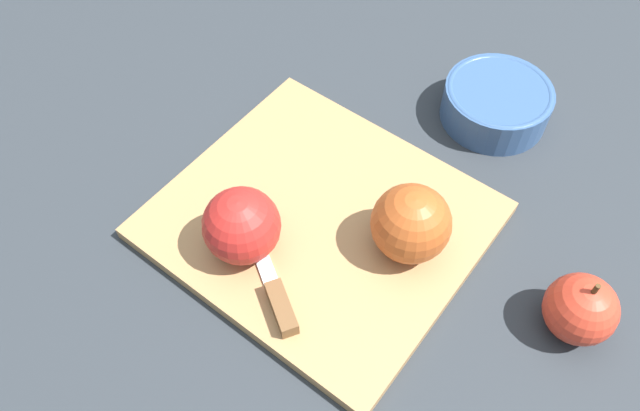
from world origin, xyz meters
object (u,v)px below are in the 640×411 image
at_px(apple_half_left, 411,223).
at_px(apple_whole, 580,309).
at_px(apple_half_right, 242,226).
at_px(knife, 277,297).
at_px(bowl, 497,102).

distance_m(apple_half_left, apple_whole, 0.18).
height_order(apple_half_right, apple_whole, apple_half_right).
relative_size(apple_half_left, knife, 0.68).
xyz_separation_m(apple_whole, bowl, (0.17, -0.23, -0.01)).
relative_size(apple_half_left, apple_whole, 1.00).
height_order(apple_half_right, knife, apple_half_right).
distance_m(apple_half_right, knife, 0.08).
relative_size(apple_half_right, apple_whole, 0.97).
bearing_deg(apple_whole, bowl, -53.75).
height_order(apple_half_left, knife, apple_half_left).
xyz_separation_m(knife, bowl, (-0.09, -0.35, 0.00)).
bearing_deg(knife, bowl, -65.14).
relative_size(knife, bowl, 0.92).
relative_size(apple_whole, bowl, 0.63).
relative_size(apple_half_right, bowl, 0.61).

